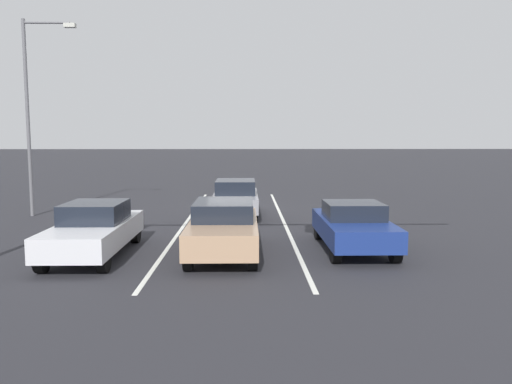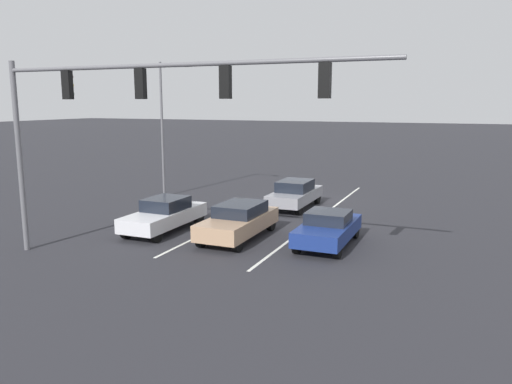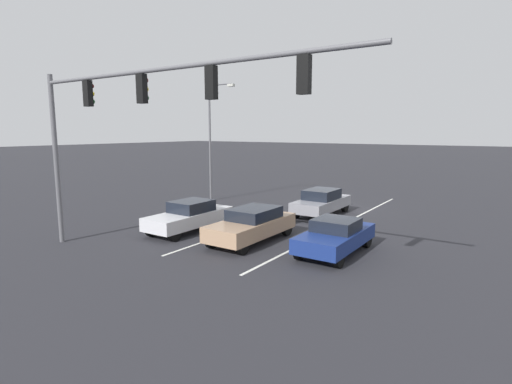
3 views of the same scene
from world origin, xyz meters
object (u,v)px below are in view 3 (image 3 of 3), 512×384
Objects in this scene: traffic_signal_gantry at (129,109)px; car_tan_midlane_front at (252,224)px; car_silver_rightlane_front at (190,216)px; car_gray_midlane_second at (322,202)px; street_lamp_right_shoulder at (213,133)px; car_navy_leftlane_front at (335,236)px.

car_tan_midlane_front is at bearing -112.62° from traffic_signal_gantry.
car_silver_rightlane_front is 0.33× the size of traffic_signal_gantry.
street_lamp_right_shoulder is (8.03, -0.16, 3.76)m from car_gray_midlane_second.
car_silver_rightlane_front is 1.02× the size of car_gray_midlane_second.
street_lamp_right_shoulder is (5.92, -11.40, -0.91)m from traffic_signal_gantry.
traffic_signal_gantry is at bearing 117.46° from street_lamp_right_shoulder.
car_tan_midlane_front is 1.03× the size of car_gray_midlane_second.
street_lamp_right_shoulder is at bearing -40.85° from car_tan_midlane_front.
car_silver_rightlane_front is at bearing 61.66° from car_gray_midlane_second.
car_navy_leftlane_front is 0.91× the size of car_tan_midlane_front.
car_navy_leftlane_front is at bearing -137.98° from traffic_signal_gantry.
car_silver_rightlane_front is 7.69m from car_gray_midlane_second.
car_silver_rightlane_front is (7.11, 0.54, 0.03)m from car_navy_leftlane_front.
car_gray_midlane_second reaches higher than car_silver_rightlane_front.
car_tan_midlane_front is 1.00× the size of car_silver_rightlane_front.
traffic_signal_gantry is (-1.55, 4.47, 4.71)m from car_silver_rightlane_front.
car_navy_leftlane_front is 8.86m from traffic_signal_gantry.
street_lamp_right_shoulder is at bearing -1.15° from car_gray_midlane_second.
car_tan_midlane_front and car_silver_rightlane_front have the same top height.
traffic_signal_gantry reaches higher than car_tan_midlane_front.
car_gray_midlane_second is at bearing 178.85° from street_lamp_right_shoulder.
car_navy_leftlane_front is 3.66m from car_tan_midlane_front.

